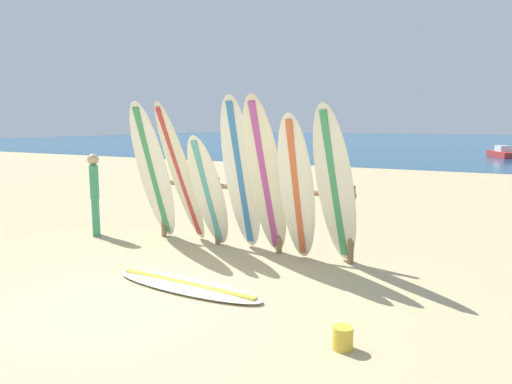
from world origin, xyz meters
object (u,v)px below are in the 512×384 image
Objects in this scene: surfboard_leaning_center_left at (208,193)px; surfboard_leaning_far_right at (335,187)px; surfboard_rack at (247,204)px; surfboard_leaning_right at (297,190)px; surfboard_leaning_center_right at (265,179)px; beachgoer_standing at (94,191)px; surfboard_leaning_left at (181,174)px; surfboard_lying_on_sand at (186,286)px; small_boat_offshore at (502,153)px; sand_bucket at (343,338)px; surfboard_leaning_far_left at (153,173)px; surfboard_leaning_center at (241,175)px.

surfboard_leaning_far_right is at bearing 1.61° from surfboard_leaning_center_left.
surfboard_rack is 1.63× the size of surfboard_leaning_right.
surfboard_leaning_far_right is (1.05, 0.10, -0.07)m from surfboard_leaning_center_right.
surfboard_leaning_left is at bearing 7.86° from beachgoer_standing.
surfboard_leaning_far_right is 2.46m from surfboard_lying_on_sand.
surfboard_leaning_left is 26.88m from small_boat_offshore.
surfboard_leaning_left is 11.33× the size of sand_bucket.
surfboard_leaning_center_left reaches higher than surfboard_rack.
surfboard_leaning_far_left is 1.04× the size of surfboard_leaning_far_right.
surfboard_leaning_center is 3.62m from sand_bucket.
surfboard_rack is 1.61× the size of surfboard_lying_on_sand.
surfboard_leaning_center_right is at bearing 176.75° from surfboard_leaning_right.
surfboard_leaning_center_right is 1.12× the size of surfboard_leaning_right.
surfboard_leaning_far_right is (3.23, 0.08, -0.04)m from surfboard_leaning_far_left.
beachgoer_standing is (-2.91, -0.53, 0.09)m from surfboard_rack.
surfboard_leaning_far_left is 11.33× the size of sand_bucket.
surfboard_leaning_center_right is (0.51, -0.15, -0.01)m from surfboard_leaning_center.
surfboard_rack is at bearing 34.46° from surfboard_leaning_center_left.
small_boat_offshore is at bearing 82.91° from surfboard_leaning_center.
surfboard_leaning_center is at bearing -97.09° from small_boat_offshore.
surfboard_leaning_center_right is 3.19m from sand_bucket.
beachgoer_standing is at bearing -173.01° from surfboard_leaning_far_left.
beachgoer_standing is at bearing -177.00° from surfboard_leaning_far_right.
surfboard_leaning_far_right reaches higher than surfboard_rack.
surfboard_lying_on_sand is 28.40m from small_boat_offshore.
surfboard_leaning_far_left is 3.24m from surfboard_leaning_far_right.
surfboard_leaning_center_left is 0.76× the size of surfboard_leaning_center_right.
surfboard_leaning_center_left reaches higher than surfboard_lying_on_sand.
surfboard_leaning_left is (0.52, 0.09, -0.00)m from surfboard_leaning_far_left.
surfboard_leaning_far_right is at bearing -93.73° from small_boat_offshore.
surfboard_leaning_far_right reaches higher than surfboard_leaning_center_left.
beachgoer_standing is (-3.45, -0.13, -0.41)m from surfboard_leaning_center_right.
surfboard_leaning_far_left is 2.71m from surfboard_leaning_right.
surfboard_leaning_far_left is 1.00× the size of surfboard_leaning_left.
surfboard_leaning_center_right is 1.11× the size of surfboard_lying_on_sand.
small_boat_offshore is at bearing 76.88° from beachgoer_standing.
surfboard_leaning_far_left is at bearing -100.57° from small_boat_offshore.
surfboard_lying_on_sand is (-0.28, -1.62, -1.21)m from surfboard_leaning_center_right.
surfboard_leaning_center_left is 26.85m from small_boat_offshore.
surfboard_leaning_center_left is at bearing 177.70° from surfboard_leaning_center_right.
beachgoer_standing is at bearing -172.14° from surfboard_leaning_left.
surfboard_leaning_far_left is at bearing 178.90° from surfboard_leaning_right.
surfboard_leaning_far_right is 10.94× the size of sand_bucket.
surfboard_leaning_far_left is at bearing 6.99° from beachgoer_standing.
surfboard_rack is 1.75m from surfboard_leaning_far_left.
beachgoer_standing is 0.46× the size of small_boat_offshore.
beachgoer_standing is at bearing -175.78° from surfboard_leaning_center_left.
surfboard_lying_on_sand is at bearing -82.73° from surfboard_rack.
surfboard_leaning_center is at bearing 135.86° from sand_bucket.
surfboard_leaning_far_right reaches higher than small_boat_offshore.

